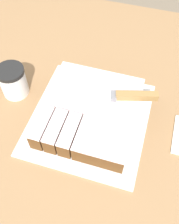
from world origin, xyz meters
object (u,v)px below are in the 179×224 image
coffee_cup (13,81)px  cake_board (90,119)px  knife (126,96)px  cake (90,112)px

coffee_cup → cake_board: bearing=-7.4°
knife → coffee_cup: coffee_cup is taller
cake → knife: 0.12m
cake_board → cake: size_ratio=1.26×
cake_board → cake: cake is taller
cake_board → coffee_cup: size_ratio=3.61×
cake_board → knife: size_ratio=1.34×
cake → knife: size_ratio=1.06×
coffee_cup → knife: bearing=3.7°
cake_board → cake: (0.00, 0.00, 0.04)m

